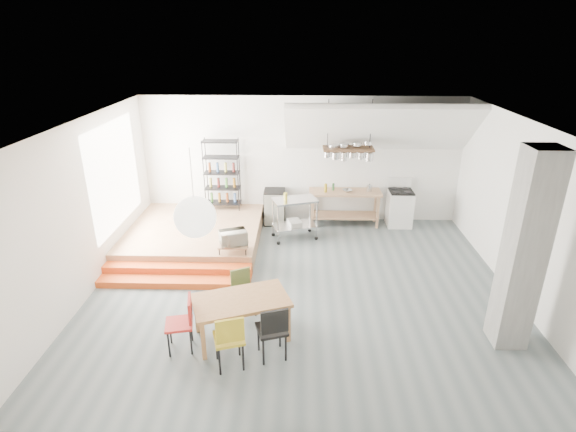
{
  "coord_description": "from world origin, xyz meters",
  "views": [
    {
      "loc": [
        -0.04,
        -7.55,
        4.65
      ],
      "look_at": [
        -0.28,
        0.8,
        1.19
      ],
      "focal_mm": 28.0,
      "sensor_mm": 36.0,
      "label": 1
    }
  ],
  "objects_px": {
    "stove": "(399,207)",
    "mini_fridge": "(275,207)",
    "rolling_cart": "(295,213)",
    "dining_table": "(241,303)"
  },
  "relations": [
    {
      "from": "dining_table",
      "to": "rolling_cart",
      "type": "distance_m",
      "value": 3.87
    },
    {
      "from": "stove",
      "to": "mini_fridge",
      "type": "bearing_deg",
      "value": 179.21
    },
    {
      "from": "dining_table",
      "to": "mini_fridge",
      "type": "relative_size",
      "value": 1.89
    },
    {
      "from": "stove",
      "to": "rolling_cart",
      "type": "relative_size",
      "value": 1.04
    },
    {
      "from": "stove",
      "to": "dining_table",
      "type": "relative_size",
      "value": 0.69
    },
    {
      "from": "stove",
      "to": "mini_fridge",
      "type": "distance_m",
      "value": 3.19
    },
    {
      "from": "stove",
      "to": "rolling_cart",
      "type": "bearing_deg",
      "value": -161.72
    },
    {
      "from": "rolling_cart",
      "to": "stove",
      "type": "bearing_deg",
      "value": 0.59
    },
    {
      "from": "stove",
      "to": "mini_fridge",
      "type": "height_order",
      "value": "stove"
    },
    {
      "from": "dining_table",
      "to": "rolling_cart",
      "type": "height_order",
      "value": "rolling_cart"
    }
  ]
}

